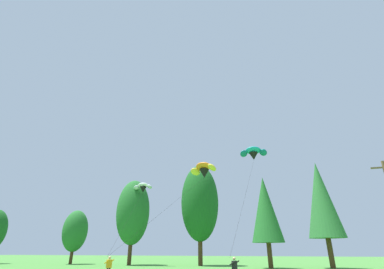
# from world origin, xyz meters

# --- Properties ---
(treeline_tree_b) EXTENTS (4.12, 4.12, 8.58)m
(treeline_tree_b) POSITION_xyz_m (-25.36, 42.87, 5.19)
(treeline_tree_b) COLOR #472D19
(treeline_tree_b) RESTS_ON ground_plane
(treeline_tree_c) EXTENTS (5.35, 5.35, 13.15)m
(treeline_tree_c) POSITION_xyz_m (-14.65, 42.78, 7.96)
(treeline_tree_c) COLOR #472D19
(treeline_tree_c) RESTS_ON ground_plane
(treeline_tree_d) EXTENTS (5.93, 5.93, 15.29)m
(treeline_tree_d) POSITION_xyz_m (-3.62, 44.16, 9.26)
(treeline_tree_d) COLOR #472D19
(treeline_tree_d) RESTS_ON ground_plane
(treeline_tree_e) EXTENTS (4.17, 4.17, 11.67)m
(treeline_tree_e) POSITION_xyz_m (6.61, 39.96, 7.31)
(treeline_tree_e) COLOR #472D19
(treeline_tree_e) RESTS_ON ground_plane
(treeline_tree_f) EXTENTS (4.63, 4.63, 13.77)m
(treeline_tree_f) POSITION_xyz_m (14.10, 41.95, 8.63)
(treeline_tree_f) COLOR #472D19
(treeline_tree_f) RESTS_ON ground_plane
(kite_flyer_near) EXTENTS (0.70, 0.72, 1.69)m
(kite_flyer_near) POSITION_xyz_m (-5.23, 21.43, 1.00)
(kite_flyer_near) COLOR black
(kite_flyer_near) RESTS_ON ground_plane
(kite_flyer_mid) EXTENTS (0.70, 0.72, 1.69)m
(kite_flyer_mid) POSITION_xyz_m (4.66, 21.38, 1.00)
(kite_flyer_mid) COLOR gray
(kite_flyer_mid) RESTS_ON ground_plane
(parafoil_kite_high_white) EXTENTS (8.39, 19.92, 10.70)m
(parafoil_kite_high_white) POSITION_xyz_m (-12.21, 40.87, 11.51)
(parafoil_kite_high_white) COLOR white
(parafoil_kite_mid_teal) EXTENTS (3.63, 13.51, 12.78)m
(parafoil_kite_mid_teal) POSITION_xyz_m (5.98, 34.32, 13.48)
(parafoil_kite_mid_teal) COLOR teal
(parafoil_kite_far_orange) EXTENTS (7.42, 12.32, 10.66)m
(parafoil_kite_far_orange) POSITION_xyz_m (-0.08, 32.42, 11.29)
(parafoil_kite_far_orange) COLOR orange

